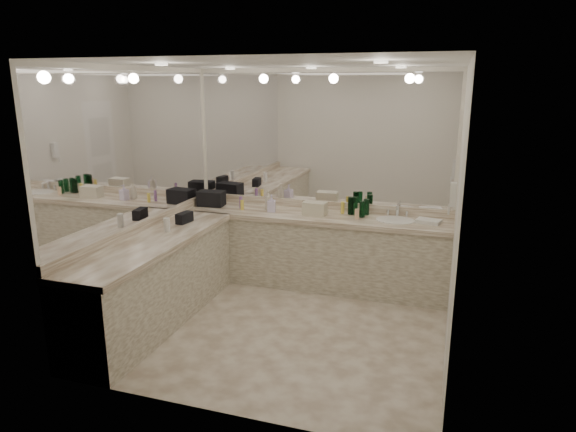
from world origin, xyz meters
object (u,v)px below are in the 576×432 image
(wall_phone, at_px, (453,194))
(black_toiletry_bag, at_px, (211,199))
(soap_bottle_b, at_px, (272,203))
(soap_bottle_a, at_px, (268,200))
(soap_bottle_c, at_px, (310,209))
(hand_towel, at_px, (428,221))
(sink, at_px, (395,221))
(cream_cosmetic_case, at_px, (315,208))

(wall_phone, relative_size, black_toiletry_bag, 0.73)
(wall_phone, bearing_deg, soap_bottle_b, 167.87)
(soap_bottle_a, xyz_separation_m, soap_bottle_b, (0.08, -0.10, -0.01))
(black_toiletry_bag, distance_m, soap_bottle_c, 1.32)
(hand_towel, xyz_separation_m, soap_bottle_a, (-1.93, 0.04, 0.10))
(sink, height_order, soap_bottle_c, soap_bottle_c)
(sink, height_order, soap_bottle_a, soap_bottle_a)
(black_toiletry_bag, xyz_separation_m, soap_bottle_c, (1.32, -0.04, -0.02))
(sink, relative_size, soap_bottle_a, 1.84)
(hand_towel, distance_m, soap_bottle_c, 1.37)
(black_toiletry_bag, bearing_deg, wall_phone, -9.69)
(hand_towel, bearing_deg, sink, -179.36)
(soap_bottle_c, bearing_deg, wall_phone, -16.06)
(sink, distance_m, soap_bottle_c, 1.01)
(hand_towel, relative_size, soap_bottle_a, 1.09)
(cream_cosmetic_case, bearing_deg, soap_bottle_b, -174.85)
(hand_towel, height_order, soap_bottle_b, soap_bottle_b)
(hand_towel, height_order, soap_bottle_c, soap_bottle_c)
(black_toiletry_bag, bearing_deg, soap_bottle_c, -1.58)
(black_toiletry_bag, relative_size, soap_bottle_b, 1.56)
(black_toiletry_bag, distance_m, soap_bottle_b, 0.84)
(black_toiletry_bag, bearing_deg, hand_towel, 0.09)
(cream_cosmetic_case, height_order, soap_bottle_c, cream_cosmetic_case)
(wall_phone, relative_size, soap_bottle_c, 1.66)
(cream_cosmetic_case, xyz_separation_m, soap_bottle_b, (-0.54, -0.03, 0.03))
(black_toiletry_bag, relative_size, hand_towel, 1.25)
(sink, height_order, hand_towel, hand_towel)
(soap_bottle_b, xyz_separation_m, soap_bottle_c, (0.48, 0.01, -0.03))
(hand_towel, bearing_deg, soap_bottle_b, -178.32)
(hand_towel, relative_size, soap_bottle_b, 1.25)
(cream_cosmetic_case, relative_size, soap_bottle_b, 1.30)
(black_toiletry_bag, bearing_deg, soap_bottle_a, 3.69)
(hand_towel, bearing_deg, soap_bottle_a, 178.68)
(sink, bearing_deg, soap_bottle_c, -177.92)
(wall_phone, height_order, hand_towel, wall_phone)
(soap_bottle_c, bearing_deg, soap_bottle_a, 171.36)
(hand_towel, xyz_separation_m, soap_bottle_c, (-1.37, -0.04, 0.05))
(soap_bottle_b, bearing_deg, cream_cosmetic_case, 2.69)
(black_toiletry_bag, height_order, cream_cosmetic_case, black_toiletry_bag)
(cream_cosmetic_case, relative_size, hand_towel, 1.04)
(soap_bottle_c, bearing_deg, cream_cosmetic_case, 11.43)
(cream_cosmetic_case, xyz_separation_m, soap_bottle_a, (-0.62, 0.07, 0.04))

